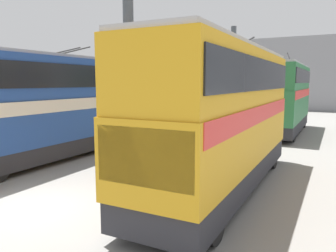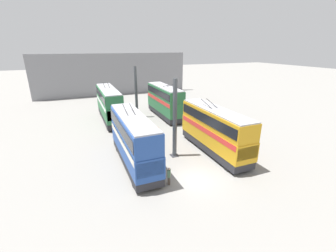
# 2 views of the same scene
# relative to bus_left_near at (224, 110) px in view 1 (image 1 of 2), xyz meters

# --- Properties ---
(ground_plane) EXTENTS (240.00, 240.00, 0.00)m
(ground_plane) POSITION_rel_bus_left_near_xyz_m (-4.20, 4.44, -2.84)
(ground_plane) COLOR gray
(depot_back_wall) EXTENTS (0.50, 36.00, 9.76)m
(depot_back_wall) POSITION_rel_bus_left_near_xyz_m (35.96, 4.44, 2.04)
(depot_back_wall) COLOR gray
(depot_back_wall) RESTS_ON ground_plane
(support_column_near) EXTENTS (0.79, 0.79, 8.35)m
(support_column_near) POSITION_rel_bus_left_near_xyz_m (0.75, 4.44, 1.21)
(support_column_near) COLOR #42474C
(support_column_near) RESTS_ON ground_plane
(support_column_far) EXTENTS (0.79, 0.79, 8.35)m
(support_column_far) POSITION_rel_bus_left_near_xyz_m (16.08, 4.44, 1.21)
(support_column_far) COLOR #42474C
(support_column_far) RESTS_ON ground_plane
(bus_left_near) EXTENTS (10.77, 2.54, 5.60)m
(bus_left_near) POSITION_rel_bus_left_near_xyz_m (0.00, 0.00, 0.00)
(bus_left_near) COLOR black
(bus_left_near) RESTS_ON ground_plane
(bus_left_far) EXTENTS (10.58, 2.54, 5.74)m
(bus_left_far) POSITION_rel_bus_left_near_xyz_m (14.72, 0.00, 0.08)
(bus_left_far) COLOR black
(bus_left_far) RESTS_ON ground_plane
(bus_right_near) EXTENTS (10.51, 2.54, 5.71)m
(bus_right_near) POSITION_rel_bus_left_near_xyz_m (0.62, 8.89, 0.04)
(bus_right_near) COLOR black
(bus_right_near) RESTS_ON ground_plane
(bus_right_mid) EXTENTS (11.29, 2.54, 5.75)m
(bus_right_mid) POSITION_rel_bus_left_near_xyz_m (15.98, 8.89, 0.10)
(bus_right_mid) COLOR black
(bus_right_mid) RESTS_ON ground_plane
(person_aisle_midway) EXTENTS (0.29, 0.45, 1.79)m
(person_aisle_midway) POSITION_rel_bus_left_near_xyz_m (5.60, 4.60, -1.88)
(person_aisle_midway) COLOR #384251
(person_aisle_midway) RESTS_ON ground_plane
(oil_drum) EXTENTS (0.56, 0.56, 0.83)m
(oil_drum) POSITION_rel_bus_left_near_xyz_m (2.88, 6.41, -2.42)
(oil_drum) COLOR #B28E23
(oil_drum) RESTS_ON ground_plane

